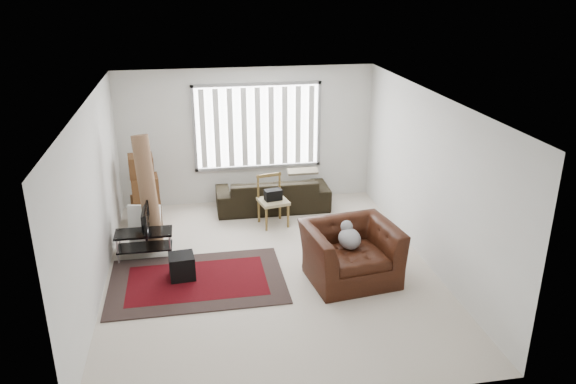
% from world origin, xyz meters
% --- Properties ---
extents(room, '(6.00, 6.02, 2.71)m').
position_xyz_m(room, '(0.03, 0.51, 1.76)').
color(room, beige).
rests_on(room, ground).
extents(persian_rug, '(2.61, 1.75, 0.02)m').
position_xyz_m(persian_rug, '(-1.14, -0.16, 0.01)').
color(persian_rug, black).
rests_on(persian_rug, ground).
extents(tv_stand, '(0.91, 0.41, 0.45)m').
position_xyz_m(tv_stand, '(-1.95, 0.79, 0.33)').
color(tv_stand, black).
rests_on(tv_stand, ground).
extents(tv, '(0.10, 0.74, 0.42)m').
position_xyz_m(tv, '(-1.95, 0.79, 0.67)').
color(tv, black).
rests_on(tv, tv_stand).
extents(subwoofer, '(0.40, 0.40, 0.37)m').
position_xyz_m(subwoofer, '(-1.35, -0.02, 0.21)').
color(subwoofer, black).
rests_on(subwoofer, persian_rug).
extents(moving_boxes, '(0.58, 0.54, 1.30)m').
position_xyz_m(moving_boxes, '(-2.00, 2.23, 0.60)').
color(moving_boxes, '#55351B').
rests_on(moving_boxes, ground).
extents(white_flatpack, '(0.57, 0.28, 0.70)m').
position_xyz_m(white_flatpack, '(-1.96, 1.29, 0.35)').
color(white_flatpack, silver).
rests_on(white_flatpack, ground).
extents(rolled_rug, '(0.49, 0.69, 1.91)m').
position_xyz_m(rolled_rug, '(-1.86, 1.28, 0.96)').
color(rolled_rug, brown).
rests_on(rolled_rug, ground).
extents(sofa, '(2.20, 0.97, 0.84)m').
position_xyz_m(sofa, '(0.41, 2.45, 0.42)').
color(sofa, black).
rests_on(sofa, ground).
extents(side_chair, '(0.59, 0.59, 0.93)m').
position_xyz_m(side_chair, '(0.30, 1.72, 0.51)').
color(side_chair, '#8C805C').
rests_on(side_chair, ground).
extents(armchair, '(1.47, 1.32, 0.98)m').
position_xyz_m(armchair, '(1.15, -0.46, 0.49)').
color(armchair, '#33150A').
rests_on(armchair, ground).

